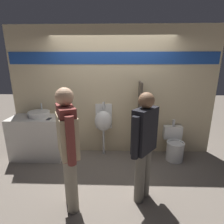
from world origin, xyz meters
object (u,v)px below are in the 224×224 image
cell_phone (49,119)px  person_with_lanyard (144,144)px  toilet (174,146)px  urinal_near_counter (103,121)px  person_in_vest (68,143)px  sink_basin (39,114)px

cell_phone → person_with_lanyard: 2.03m
toilet → urinal_near_counter: bearing=174.1°
cell_phone → toilet: (2.57, 0.12, -0.61)m
person_in_vest → person_with_lanyard: bearing=-104.1°
sink_basin → cell_phone: sink_basin is taller
person_in_vest → toilet: bearing=-78.4°
urinal_near_counter → toilet: 1.59m
sink_basin → person_with_lanyard: bearing=-31.4°
toilet → cell_phone: bearing=-177.4°
cell_phone → toilet: 2.64m
person_in_vest → person_with_lanyard: (1.01, 0.19, -0.09)m
urinal_near_counter → person_in_vest: 1.57m
urinal_near_counter → person_with_lanyard: (0.67, -1.33, 0.11)m
person_with_lanyard → urinal_near_counter: bearing=65.8°
cell_phone → person_in_vest: size_ratio=0.08×
urinal_near_counter → person_with_lanyard: size_ratio=0.73×
sink_basin → urinal_near_counter: 1.35m
cell_phone → person_in_vest: 1.45m
urinal_near_counter → toilet: (1.50, -0.16, -0.48)m
cell_phone → urinal_near_counter: 1.11m
sink_basin → toilet: 2.92m
person_in_vest → cell_phone: bearing=5.5°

